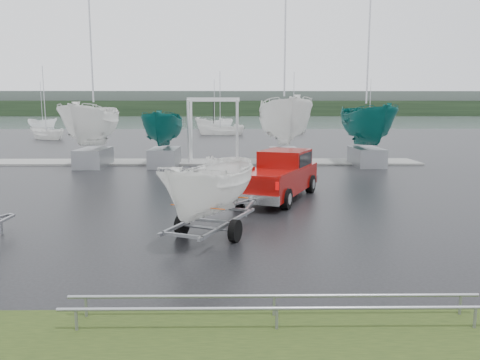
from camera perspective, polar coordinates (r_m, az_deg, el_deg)
ground_plane at (r=17.48m, az=-11.68°, el=-2.96°), size 120.00×120.00×0.00m
lake at (r=116.89m, az=-2.36°, el=7.14°), size 300.00×300.00×0.00m
dock at (r=30.18m, az=-7.04°, el=2.19°), size 30.00×3.00×0.12m
treeline at (r=186.82m, az=-1.75°, el=8.71°), size 300.00×8.00×6.00m
far_hill at (r=194.83m, az=-1.71°, el=9.31°), size 300.00×6.00×10.00m
pickup_truck at (r=18.45m, az=4.90°, el=0.80°), size 3.85×5.75×1.82m
trailer_hitched at (r=12.51m, az=-3.65°, el=4.83°), size 2.50×3.77×4.88m
boat_hoist at (r=29.83m, az=-3.25°, el=7.21°), size 3.30×2.18×4.12m
keelboat_0 at (r=29.03m, az=-17.74°, el=9.81°), size 2.64×3.20×10.82m
keelboat_1 at (r=28.30m, az=-9.31°, el=8.61°), size 2.20×3.20×6.94m
keelboat_2 at (r=27.98m, az=5.54°, el=11.33°), size 2.99×3.20×11.17m
keelboat_3 at (r=29.22m, az=15.43°, el=9.69°), size 2.58×3.20×10.75m
mast_rack_2 at (r=7.98m, az=4.34°, el=-14.61°), size 7.00×0.56×0.06m
moored_boat_0 at (r=56.45m, az=-22.49°, el=4.63°), size 2.99×2.98×10.78m
moored_boat_1 at (r=60.47m, az=-2.42°, el=5.53°), size 2.79×2.74×11.12m
moored_boat_2 at (r=61.65m, az=6.49°, el=5.55°), size 2.82×2.84×10.66m
moored_boat_3 at (r=78.49m, az=15.45°, el=5.99°), size 3.21×3.25×11.31m
moored_boat_4 at (r=91.32m, az=-22.89°, el=5.97°), size 3.44×3.41×11.35m
moored_boat_5 at (r=77.97m, az=-3.12°, el=6.27°), size 4.13×4.12×11.84m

